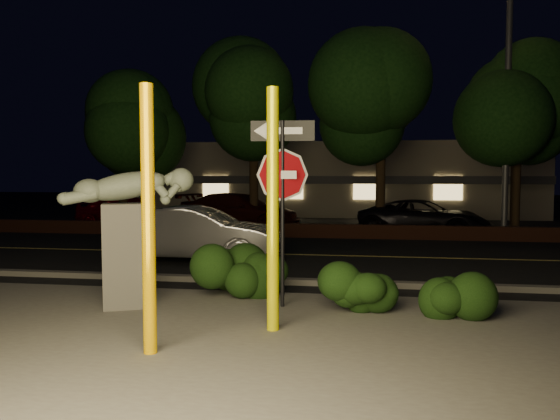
% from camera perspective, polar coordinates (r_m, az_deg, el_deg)
% --- Properties ---
extents(ground, '(90.00, 90.00, 0.00)m').
position_cam_1_polar(ground, '(18.53, 2.82, -3.37)').
color(ground, black).
rests_on(ground, ground).
extents(patio, '(14.00, 6.00, 0.02)m').
position_cam_1_polar(patio, '(7.89, -6.16, -13.16)').
color(patio, '#4C4944').
rests_on(patio, ground).
extents(road, '(80.00, 8.00, 0.01)m').
position_cam_1_polar(road, '(15.58, 1.62, -4.71)').
color(road, black).
rests_on(road, ground).
extents(lane_marking, '(80.00, 0.12, 0.00)m').
position_cam_1_polar(lane_marking, '(15.58, 1.62, -4.66)').
color(lane_marking, tan).
rests_on(lane_marking, road).
extents(curb, '(80.00, 0.25, 0.12)m').
position_cam_1_polar(curb, '(11.58, -1.04, -7.40)').
color(curb, '#4C4944').
rests_on(curb, ground).
extents(brick_wall, '(40.00, 0.35, 0.50)m').
position_cam_1_polar(brick_wall, '(19.79, 3.24, -2.18)').
color(brick_wall, '#421F15').
rests_on(brick_wall, ground).
extents(parking_lot, '(40.00, 12.00, 0.01)m').
position_cam_1_polar(parking_lot, '(25.46, 4.54, -1.41)').
color(parking_lot, black).
rests_on(parking_lot, ground).
extents(building, '(22.00, 10.20, 4.00)m').
position_cam_1_polar(building, '(33.33, 5.65, 3.25)').
color(building, gray).
rests_on(building, ground).
extents(tree_far_a, '(4.60, 4.60, 7.43)m').
position_cam_1_polar(tree_far_a, '(23.71, -16.26, 10.99)').
color(tree_far_a, black).
rests_on(tree_far_a, ground).
extents(tree_far_b, '(5.20, 5.20, 8.41)m').
position_cam_1_polar(tree_far_b, '(22.26, -2.79, 13.47)').
color(tree_far_b, black).
rests_on(tree_far_b, ground).
extents(tree_far_c, '(4.80, 4.80, 7.84)m').
position_cam_1_polar(tree_far_c, '(21.35, 10.57, 12.76)').
color(tree_far_c, black).
rests_on(tree_far_c, ground).
extents(tree_far_d, '(4.40, 4.40, 7.42)m').
position_cam_1_polar(tree_far_d, '(22.49, 23.64, 11.43)').
color(tree_far_d, black).
rests_on(tree_far_d, ground).
extents(yellow_pole_left, '(0.17, 0.17, 3.43)m').
position_cam_1_polar(yellow_pole_left, '(7.07, -13.59, -1.13)').
color(yellow_pole_left, '#F7B400').
rests_on(yellow_pole_left, ground).
extents(yellow_pole_right, '(0.18, 0.18, 3.55)m').
position_cam_1_polar(yellow_pole_right, '(7.90, -0.76, -0.08)').
color(yellow_pole_right, '#E8E103').
rests_on(yellow_pole_right, ground).
extents(signpost, '(1.09, 0.14, 3.21)m').
position_cam_1_polar(signpost, '(9.30, 0.26, 3.64)').
color(signpost, black).
rests_on(signpost, ground).
extents(sculpture, '(2.19, 1.39, 2.41)m').
position_cam_1_polar(sculpture, '(9.76, -15.75, -1.17)').
color(sculpture, '#4C4944').
rests_on(sculpture, ground).
extents(hedge_center, '(2.34, 1.70, 1.11)m').
position_cam_1_polar(hedge_center, '(10.39, -4.83, -5.94)').
color(hedge_center, black).
rests_on(hedge_center, ground).
extents(hedge_right, '(1.58, 0.86, 1.02)m').
position_cam_1_polar(hedge_right, '(9.12, 8.96, -7.61)').
color(hedge_right, black).
rests_on(hedge_right, ground).
extents(hedge_far_right, '(1.51, 1.27, 0.89)m').
position_cam_1_polar(hedge_far_right, '(9.21, 17.65, -8.05)').
color(hedge_far_right, black).
rests_on(hedge_far_right, ground).
extents(streetlight, '(1.57, 0.90, 11.15)m').
position_cam_1_polar(streetlight, '(21.59, 22.11, 15.07)').
color(streetlight, '#45454A').
rests_on(streetlight, ground).
extents(silver_sedan, '(4.43, 1.60, 1.45)m').
position_cam_1_polar(silver_sedan, '(14.59, -8.64, -2.48)').
color(silver_sedan, '#ACABB0').
rests_on(silver_sedan, ground).
extents(parked_car_red, '(4.63, 2.81, 1.47)m').
position_cam_1_polar(parked_car_red, '(24.19, -15.98, -0.08)').
color(parked_car_red, maroon).
rests_on(parked_car_red, ground).
extents(parked_car_darkred, '(5.52, 3.20, 1.50)m').
position_cam_1_polar(parked_car_darkred, '(22.78, -4.25, -0.13)').
color(parked_car_darkred, '#3F120E').
rests_on(parked_car_darkred, ground).
extents(parked_car_dark, '(5.21, 3.41, 1.33)m').
position_cam_1_polar(parked_car_dark, '(21.39, 14.74, -0.73)').
color(parked_car_dark, black).
rests_on(parked_car_dark, ground).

